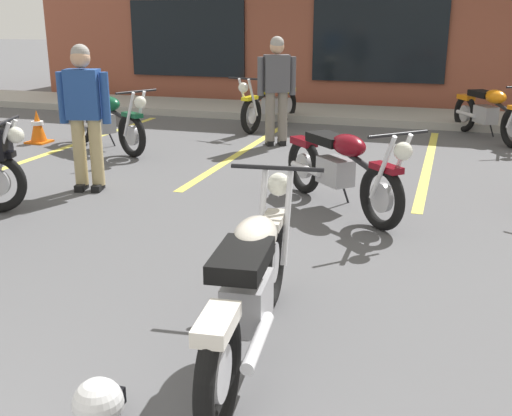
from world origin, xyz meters
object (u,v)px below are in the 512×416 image
Objects in this scene: motorcycle_cream_vintage at (489,112)px; motorcycle_foreground_classic at (251,284)px; motorcycle_green_cafe_racer at (270,102)px; motorcycle_blue_standard at (341,168)px; person_in_shorts_foreground at (84,109)px; helmet_on_pavement at (98,403)px; person_in_black_shirt at (277,85)px; motorcycle_orange_scrambler at (105,120)px; traffic_cone at (38,127)px.

motorcycle_foreground_classic is at bearing -102.01° from motorcycle_cream_vintage.
motorcycle_cream_vintage is (3.76, 0.01, 0.00)m from motorcycle_green_cafe_racer.
motorcycle_green_cafe_racer is at bearing 114.94° from motorcycle_blue_standard.
motorcycle_foreground_classic is at bearing -89.74° from motorcycle_blue_standard.
helmet_on_pavement is at bearing -57.47° from person_in_shorts_foreground.
person_in_shorts_foreground is (-0.84, -4.66, 0.49)m from motorcycle_green_cafe_racer.
motorcycle_green_cafe_racer is 1.69m from person_in_black_shirt.
motorcycle_green_cafe_racer is 1.25× the size of person_in_shorts_foreground.
motorcycle_blue_standard is 0.87× the size of motorcycle_orange_scrambler.
motorcycle_cream_vintage is 3.58× the size of traffic_cone.
motorcycle_blue_standard is 6.41× the size of helmet_on_pavement.
person_in_black_shirt is at bearing 104.52° from motorcycle_foreground_classic.
motorcycle_foreground_classic is 6.36m from motorcycle_orange_scrambler.
motorcycle_cream_vintage is at bearing 70.32° from motorcycle_blue_standard.
motorcycle_green_cafe_racer is 3.19m from motorcycle_orange_scrambler.
motorcycle_cream_vintage is at bearing 25.31° from motorcycle_orange_scrambler.
motorcycle_green_cafe_racer is at bearing 105.67° from motorcycle_foreground_classic.
motorcycle_foreground_classic is 7.38m from traffic_cone.
motorcycle_foreground_classic is 8.11× the size of helmet_on_pavement.
motorcycle_foreground_classic is 1.26× the size of person_in_black_shirt.
motorcycle_foreground_classic reaches higher than helmet_on_pavement.
person_in_black_shirt reaches higher than helmet_on_pavement.
traffic_cone is at bearing 128.37° from helmet_on_pavement.
traffic_cone is (-4.78, 6.03, 0.13)m from helmet_on_pavement.
traffic_cone is at bearing 136.77° from person_in_shorts_foreground.
person_in_shorts_foreground is 6.44× the size of helmet_on_pavement.
helmet_on_pavement is at bearing -59.71° from motorcycle_orange_scrambler.
person_in_black_shirt reaches higher than motorcycle_foreground_classic.
traffic_cone reaches higher than helmet_on_pavement.
motorcycle_blue_standard is 3.99m from helmet_on_pavement.
helmet_on_pavement is (3.44, -5.88, -0.33)m from motorcycle_orange_scrambler.
motorcycle_blue_standard reaches higher than traffic_cone.
person_in_shorts_foreground reaches higher than helmet_on_pavement.
motorcycle_orange_scrambler is 1.37m from traffic_cone.
motorcycle_cream_vintage is at bearing 25.45° from person_in_black_shirt.
motorcycle_green_cafe_racer is at bearing 100.78° from helmet_on_pavement.
motorcycle_orange_scrambler is at bearing 153.83° from motorcycle_blue_standard.
person_in_black_shirt and person_in_shorts_foreground have the same top height.
person_in_shorts_foreground reaches higher than motorcycle_blue_standard.
traffic_cone is (-3.71, -0.96, -0.69)m from person_in_black_shirt.
motorcycle_orange_scrambler is 1.15× the size of person_in_black_shirt.
motorcycle_orange_scrambler is (-3.94, 1.94, 0.00)m from motorcycle_blue_standard.
helmet_on_pavement is 7.70m from traffic_cone.
motorcycle_blue_standard and motorcycle_green_cafe_racer have the same top height.
motorcycle_foreground_classic is 1.01× the size of motorcycle_green_cafe_racer.
motorcycle_foreground_classic is 1.11× the size of motorcycle_cream_vintage.
person_in_shorts_foreground is at bearing -43.23° from traffic_cone.
motorcycle_blue_standard is 3.00m from person_in_shorts_foreground.
person_in_black_shirt is 1.00× the size of person_in_shorts_foreground.
traffic_cone is at bearing -141.91° from motorcycle_green_cafe_racer.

